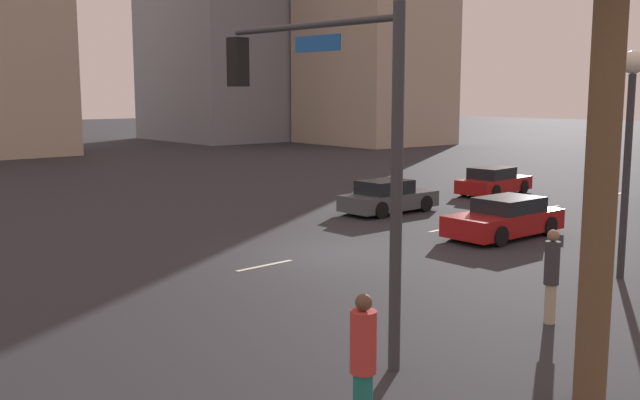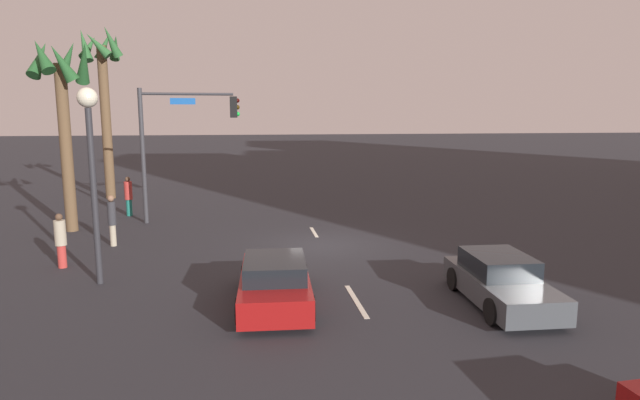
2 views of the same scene
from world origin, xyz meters
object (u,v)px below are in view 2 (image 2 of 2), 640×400
Objects in this scene: traffic_signal at (176,133)px; pedestrian_2 at (112,219)px; pedestrian_1 at (129,195)px; car_3 at (500,282)px; streetlamp at (91,147)px; palm_tree_2 at (62,95)px; car_0 at (275,282)px; pedestrian_0 at (61,239)px; palm_tree_1 at (103,81)px.

pedestrian_2 is at bearing 155.32° from traffic_signal.
pedestrian_1 is (1.88, 2.60, -3.07)m from traffic_signal.
streetlamp reaches higher than car_3.
palm_tree_2 is (2.99, 2.35, 4.62)m from pedestrian_2.
car_3 is 15.80m from traffic_signal.
pedestrian_0 is at bearing 56.79° from car_0.
car_3 is at bearing -112.52° from pedestrian_0.
streetlamp is 0.58× the size of palm_tree_1.
pedestrian_0 is 8.86m from pedestrian_1.
traffic_signal is 9.41m from palm_tree_1.
car_0 is at bearing -154.49° from pedestrian_1.
traffic_signal is (11.30, 3.69, 3.48)m from car_0.
car_0 is 0.45× the size of palm_tree_1.
palm_tree_2 is at bearing 13.69° from pedestrian_0.
palm_tree_2 is at bearing 38.51° from car_0.
car_0 is 7.89m from pedestrian_0.
streetlamp is at bearing 63.77° from car_0.
streetlamp is (3.28, 10.79, 3.40)m from car_3.
pedestrian_1 is 0.20× the size of palm_tree_1.
pedestrian_2 is at bearing -19.26° from pedestrian_0.
car_3 is 2.12× the size of pedestrian_2.
car_3 is 0.68× the size of traffic_signal.
palm_tree_1 is at bearing 12.17° from streetlamp.
pedestrian_0 is at bearing 67.48° from car_3.
pedestrian_0 is (1.87, 1.62, -3.06)m from streetlamp.
palm_tree_2 reaches higher than pedestrian_0.
streetlamp is 2.94× the size of pedestrian_1.
traffic_signal reaches higher than pedestrian_2.
traffic_signal is 4.43m from pedestrian_1.
palm_tree_1 is 1.23× the size of palm_tree_2.
pedestrian_0 is at bearing -172.47° from palm_tree_1.
palm_tree_1 is (18.92, 8.53, 6.16)m from car_0.
pedestrian_1 is at bearing 54.15° from traffic_signal.
streetlamp is at bearing 73.10° from car_3.
pedestrian_2 is at bearing 38.67° from car_0.
palm_tree_2 is at bearing 106.31° from traffic_signal.
pedestrian_1 reaches higher than pedestrian_0.
car_3 is at bearing -124.50° from pedestrian_2.
pedestrian_2 is (4.60, 0.67, -2.95)m from streetlamp.
palm_tree_2 is (-3.13, 1.70, 4.66)m from pedestrian_1.
traffic_signal is 0.62× the size of palm_tree_1.
car_3 is at bearing -128.20° from palm_tree_2.
pedestrian_2 is 0.24× the size of palm_tree_2.
car_0 is 5.88m from car_3.
palm_tree_1 is at bearing 7.53° from pedestrian_0.
pedestrian_2 reaches higher than pedestrian_1.
car_3 is 18.51m from pedestrian_1.
traffic_signal is at bearing -147.60° from palm_tree_1.
pedestrian_0 reaches higher than car_3.
pedestrian_2 reaches higher than pedestrian_0.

